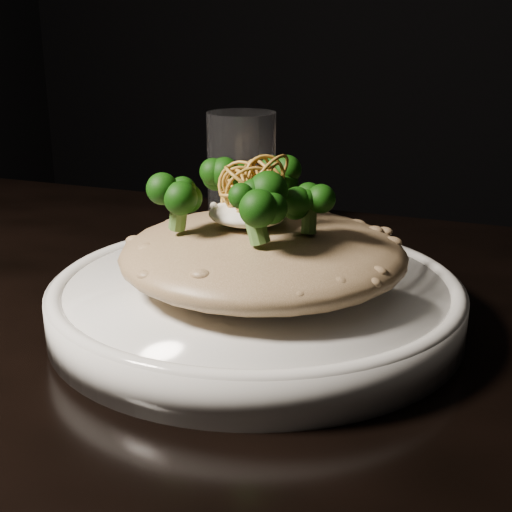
# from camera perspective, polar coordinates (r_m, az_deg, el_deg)

# --- Properties ---
(table) EXTENTS (1.10, 0.80, 0.75)m
(table) POSITION_cam_1_polar(r_m,az_deg,el_deg) (0.60, -7.08, -13.16)
(table) COLOR black
(table) RESTS_ON ground
(plate) EXTENTS (0.32, 0.32, 0.03)m
(plate) POSITION_cam_1_polar(r_m,az_deg,el_deg) (0.56, 0.00, -3.74)
(plate) COLOR silver
(plate) RESTS_ON table
(risotto) EXTENTS (0.22, 0.22, 0.05)m
(risotto) POSITION_cam_1_polar(r_m,az_deg,el_deg) (0.54, 0.57, 0.17)
(risotto) COLOR brown
(risotto) RESTS_ON plate
(broccoli) EXTENTS (0.15, 0.15, 0.05)m
(broccoli) POSITION_cam_1_polar(r_m,az_deg,el_deg) (0.53, -0.28, 5.41)
(broccoli) COLOR black
(broccoli) RESTS_ON risotto
(cheese) EXTENTS (0.06, 0.06, 0.02)m
(cheese) POSITION_cam_1_polar(r_m,az_deg,el_deg) (0.53, -0.55, 3.47)
(cheese) COLOR white
(cheese) RESTS_ON risotto
(shallots) EXTENTS (0.06, 0.06, 0.04)m
(shallots) POSITION_cam_1_polar(r_m,az_deg,el_deg) (0.53, -0.32, 6.43)
(shallots) COLOR brown
(shallots) RESTS_ON cheese
(drinking_glass) EXTENTS (0.10, 0.10, 0.13)m
(drinking_glass) POSITION_cam_1_polar(r_m,az_deg,el_deg) (0.79, -1.16, 6.62)
(drinking_glass) COLOR white
(drinking_glass) RESTS_ON table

